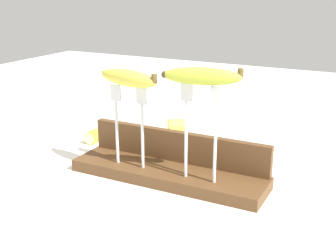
% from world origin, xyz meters
% --- Properties ---
extents(ground_plane, '(3.00, 3.00, 0.00)m').
position_xyz_m(ground_plane, '(0.00, 0.00, 0.00)').
color(ground_plane, white).
extents(wooden_board, '(0.45, 0.12, 0.03)m').
position_xyz_m(wooden_board, '(0.00, 0.00, 0.01)').
color(wooden_board, brown).
rests_on(wooden_board, ground).
extents(board_backstop, '(0.44, 0.02, 0.07)m').
position_xyz_m(board_backstop, '(0.00, 0.05, 0.06)').
color(board_backstop, brown).
rests_on(board_backstop, wooden_board).
extents(fork_stand_left, '(0.09, 0.01, 0.18)m').
position_xyz_m(fork_stand_left, '(-0.09, -0.02, 0.14)').
color(fork_stand_left, silver).
rests_on(fork_stand_left, wooden_board).
extents(fork_stand_right, '(0.09, 0.01, 0.20)m').
position_xyz_m(fork_stand_right, '(0.09, -0.02, 0.15)').
color(fork_stand_right, silver).
rests_on(fork_stand_right, wooden_board).
extents(banana_raised_left, '(0.17, 0.07, 0.04)m').
position_xyz_m(banana_raised_left, '(-0.09, -0.02, 0.23)').
color(banana_raised_left, '#DBD147').
rests_on(banana_raised_left, fork_stand_left).
extents(banana_raised_right, '(0.16, 0.07, 0.04)m').
position_xyz_m(banana_raised_right, '(0.09, -0.02, 0.25)').
color(banana_raised_right, '#B2C138').
rests_on(banana_raised_right, fork_stand_right).
extents(fork_fallen_near, '(0.12, 0.14, 0.01)m').
position_xyz_m(fork_fallen_near, '(-0.30, 0.31, 0.00)').
color(fork_fallen_near, silver).
rests_on(fork_fallen_near, ground).
extents(banana_chunk_near, '(0.06, 0.06, 0.04)m').
position_xyz_m(banana_chunk_near, '(-0.13, 0.31, 0.02)').
color(banana_chunk_near, '#DBD147').
rests_on(banana_chunk_near, ground).
extents(banana_chunk_far, '(0.04, 0.05, 0.04)m').
position_xyz_m(banana_chunk_far, '(-0.30, 0.12, 0.02)').
color(banana_chunk_far, yellow).
rests_on(banana_chunk_far, ground).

